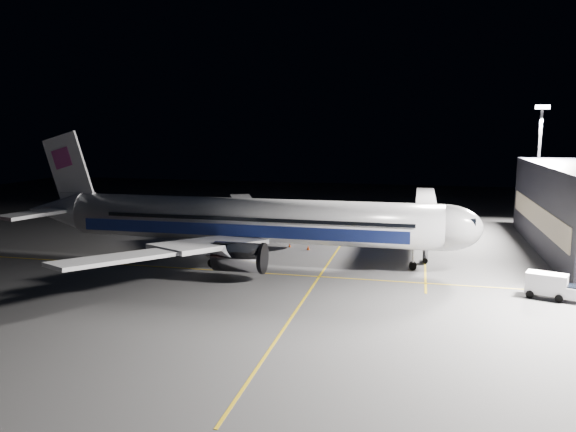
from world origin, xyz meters
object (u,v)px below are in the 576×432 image
(airliner, at_px, (243,221))
(floodlight_mast_north, at_px, (539,156))
(baggage_tug, at_px, (222,238))
(safety_cone_a, at_px, (252,251))
(service_truck, at_px, (551,285))
(jet_bridge, at_px, (426,211))
(safety_cone_c, at_px, (290,245))
(safety_cone_b, at_px, (308,248))

(airliner, relative_size, floodlight_mast_north, 2.97)
(baggage_tug, distance_m, safety_cone_a, 8.42)
(service_truck, relative_size, safety_cone_a, 10.07)
(jet_bridge, bearing_deg, safety_cone_c, -154.13)
(jet_bridge, bearing_deg, baggage_tug, -163.94)
(airliner, xyz_separation_m, jet_bridge, (23.08, 18.06, -0.58))
(service_truck, distance_m, baggage_tug, 45.68)
(service_truck, distance_m, safety_cone_b, 32.67)
(floodlight_mast_north, xyz_separation_m, safety_cone_a, (-41.24, -27.99, -12.11))
(jet_bridge, height_order, baggage_tug, jet_bridge)
(airliner, bearing_deg, safety_cone_b, 46.92)
(safety_cone_a, distance_m, safety_cone_c, 6.45)
(safety_cone_a, relative_size, safety_cone_b, 0.81)
(baggage_tug, bearing_deg, safety_cone_c, -10.57)
(baggage_tug, height_order, safety_cone_b, baggage_tug)
(floodlight_mast_north, bearing_deg, safety_cone_b, -144.31)
(safety_cone_b, xyz_separation_m, safety_cone_c, (-2.98, 1.28, -0.05))
(safety_cone_a, bearing_deg, safety_cone_b, 26.24)
(safety_cone_b, height_order, safety_cone_c, safety_cone_b)
(service_truck, bearing_deg, safety_cone_c, 169.61)
(airliner, bearing_deg, floodlight_mast_north, 37.91)
(service_truck, height_order, safety_cone_a, service_truck)
(service_truck, height_order, baggage_tug, service_truck)
(safety_cone_b, bearing_deg, baggage_tug, 171.69)
(safety_cone_a, bearing_deg, airliner, -87.71)
(baggage_tug, relative_size, safety_cone_c, 4.25)
(airliner, xyz_separation_m, floodlight_mast_north, (41.08, 31.99, 7.21))
(safety_cone_b, bearing_deg, airliner, -133.08)
(service_truck, xyz_separation_m, baggage_tug, (-41.85, 18.28, -0.63))
(jet_bridge, xyz_separation_m, safety_cone_a, (-23.24, -14.06, -4.32))
(jet_bridge, distance_m, baggage_tug, 31.00)
(floodlight_mast_north, relative_size, baggage_tug, 8.63)
(airliner, height_order, baggage_tug, airliner)
(service_truck, bearing_deg, safety_cone_b, 169.01)
(airliner, distance_m, safety_cone_c, 10.91)
(service_truck, bearing_deg, airliner, -174.92)
(jet_bridge, height_order, safety_cone_a, jet_bridge)
(floodlight_mast_north, bearing_deg, jet_bridge, -142.26)
(service_truck, distance_m, safety_cone_c, 35.90)
(jet_bridge, relative_size, safety_cone_a, 64.73)
(floodlight_mast_north, distance_m, safety_cone_c, 45.26)
(floodlight_mast_north, bearing_deg, safety_cone_a, -145.84)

